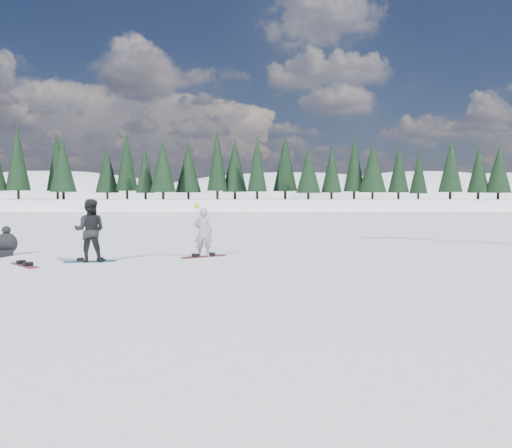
{
  "coord_description": "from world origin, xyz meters",
  "views": [
    {
      "loc": [
        3.82,
        -14.27,
        1.97
      ],
      "look_at": [
        3.93,
        1.1,
        1.1
      ],
      "focal_mm": 35.0,
      "sensor_mm": 36.0,
      "label": 1
    }
  ],
  "objects": [
    {
      "name": "snowboard_loose_b",
      "position": [
        -2.6,
        -0.28,
        0.01
      ],
      "size": [
        1.23,
        1.28,
        0.03
      ],
      "primitive_type": "cube",
      "rotation": [
        0.0,
        0.0,
        -0.82
      ],
      "color": "#93204E",
      "rests_on": "ground"
    },
    {
      "name": "snowboard_woman",
      "position": [
        2.25,
        1.69,
        0.01
      ],
      "size": [
        1.42,
        1.04,
        0.03
      ],
      "primitive_type": "cube",
      "rotation": [
        0.0,
        0.0,
        0.57
      ],
      "color": "maroon",
      "rests_on": "ground"
    },
    {
      "name": "snowboard_man",
      "position": [
        -1.01,
        0.51,
        0.01
      ],
      "size": [
        1.53,
        0.54,
        0.03
      ],
      "primitive_type": "cube",
      "rotation": [
        0.0,
        0.0,
        0.17
      ],
      "color": "#196A8A",
      "rests_on": "ground"
    },
    {
      "name": "seated_rider",
      "position": [
        -4.4,
        2.31,
        0.37
      ],
      "size": [
        0.84,
        1.23,
        0.97
      ],
      "rotation": [
        0.0,
        0.0,
        -0.32
      ],
      "color": "black",
      "rests_on": "ground"
    },
    {
      "name": "snowboarder_man",
      "position": [
        -1.01,
        0.51,
        0.94
      ],
      "size": [
        0.98,
        0.8,
        1.88
      ],
      "primitive_type": "imported",
      "rotation": [
        0.0,
        0.0,
        3.24
      ],
      "color": "black",
      "rests_on": "ground"
    },
    {
      "name": "snowboarder_woman",
      "position": [
        2.24,
        1.69,
        0.81
      ],
      "size": [
        0.6,
        0.41,
        1.73
      ],
      "rotation": [
        0.0,
        0.0,
        3.1
      ],
      "color": "#9E9EA3",
      "rests_on": "ground"
    },
    {
      "name": "alpine_backdrop",
      "position": [
        -11.72,
        189.16,
        -13.97
      ],
      "size": [
        412.5,
        227.0,
        53.2
      ],
      "color": "white",
      "rests_on": "ground"
    },
    {
      "name": "ground",
      "position": [
        0.0,
        0.0,
        0.0
      ],
      "size": [
        420.0,
        420.0,
        0.0
      ],
      "primitive_type": "plane",
      "color": "white",
      "rests_on": "ground"
    }
  ]
}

